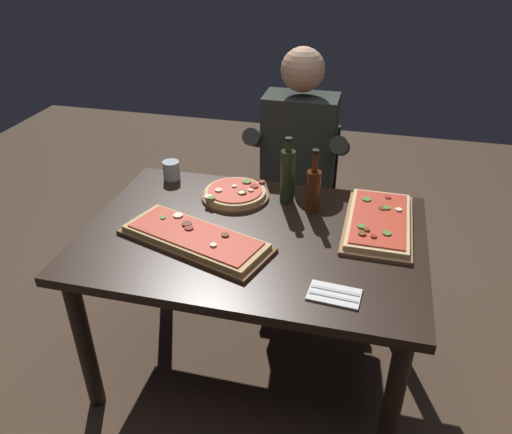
% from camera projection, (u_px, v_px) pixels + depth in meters
% --- Properties ---
extents(ground_plane, '(6.40, 6.40, 0.00)m').
position_uv_depth(ground_plane, '(254.00, 360.00, 2.45)').
color(ground_plane, '#4C3828').
extents(dining_table, '(1.40, 0.96, 0.74)m').
position_uv_depth(dining_table, '(253.00, 252.00, 2.12)').
color(dining_table, black).
rests_on(dining_table, ground_plane).
extents(pizza_rectangular_front, '(0.68, 0.43, 0.05)m').
position_uv_depth(pizza_rectangular_front, '(195.00, 238.00, 2.00)').
color(pizza_rectangular_front, brown).
rests_on(pizza_rectangular_front, dining_table).
extents(pizza_rectangular_left, '(0.29, 0.53, 0.05)m').
position_uv_depth(pizza_rectangular_left, '(379.00, 222.00, 2.11)').
color(pizza_rectangular_left, olive).
rests_on(pizza_rectangular_left, dining_table).
extents(pizza_round_far, '(0.31, 0.31, 0.05)m').
position_uv_depth(pizza_round_far, '(235.00, 194.00, 2.32)').
color(pizza_round_far, brown).
rests_on(pizza_round_far, dining_table).
extents(wine_bottle_dark, '(0.06, 0.06, 0.29)m').
position_uv_depth(wine_bottle_dark, '(313.00, 189.00, 2.17)').
color(wine_bottle_dark, '#47230F').
rests_on(wine_bottle_dark, dining_table).
extents(oil_bottle_amber, '(0.07, 0.07, 0.31)m').
position_uv_depth(oil_bottle_amber, '(287.00, 175.00, 2.24)').
color(oil_bottle_amber, '#233819').
rests_on(oil_bottle_amber, dining_table).
extents(tumbler_near_camera, '(0.08, 0.08, 0.09)m').
position_uv_depth(tumbler_near_camera, '(171.00, 171.00, 2.48)').
color(tumbler_near_camera, silver).
rests_on(tumbler_near_camera, dining_table).
extents(napkin_cutlery_set, '(0.19, 0.12, 0.01)m').
position_uv_depth(napkin_cutlery_set, '(334.00, 295.00, 1.73)').
color(napkin_cutlery_set, white).
rests_on(napkin_cutlery_set, dining_table).
extents(diner_chair, '(0.44, 0.44, 0.87)m').
position_uv_depth(diner_chair, '(299.00, 194.00, 2.90)').
color(diner_chair, black).
rests_on(diner_chair, ground_plane).
extents(seated_diner, '(0.53, 0.41, 1.33)m').
position_uv_depth(seated_diner, '(297.00, 162.00, 2.67)').
color(seated_diner, '#23232D').
rests_on(seated_diner, ground_plane).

